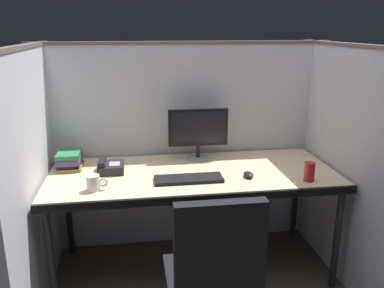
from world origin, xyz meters
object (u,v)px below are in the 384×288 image
Objects in this scene: computer_mouse at (248,175)px; desk_phone at (110,167)px; monitor_center at (198,130)px; soda_can at (309,172)px; book_stack at (70,160)px; coffee_mug at (94,183)px; keyboard_main at (189,179)px; desk at (193,179)px.

computer_mouse is 0.51× the size of desk_phone.
monitor_center is 0.83m from soda_can.
soda_can reaches higher than book_stack.
coffee_mug reaches higher than computer_mouse.
computer_mouse is 1.21m from book_stack.
keyboard_main is 3.41× the size of coffee_mug.
soda_can is at bearing -20.00° from desk.
coffee_mug reaches higher than desk_phone.
monitor_center is 1.00× the size of keyboard_main.
keyboard_main is 0.76m from soda_can.
book_stack reaches higher than keyboard_main.
book_stack is at bearing 155.45° from keyboard_main.
soda_can reaches higher than desk.
book_stack is at bearing -175.97° from monitor_center.
desk is 15.57× the size of soda_can.
desk_phone is at bearing -22.84° from book_stack.
keyboard_main is (-0.05, -0.14, 0.06)m from desk.
computer_mouse is 0.76× the size of coffee_mug.
desk is 0.86m from book_stack.
monitor_center is 2.26× the size of desk_phone.
coffee_mug is (-0.08, -0.31, 0.01)m from desk_phone.
monitor_center is 4.48× the size of computer_mouse.
soda_can is 1.59m from book_stack.
desk_phone is (-0.89, 0.23, 0.02)m from computer_mouse.
monitor_center is 0.92m from book_stack.
computer_mouse is 0.43× the size of book_stack.
soda_can is at bearing -8.83° from keyboard_main.
monitor_center is 3.52× the size of soda_can.
monitor_center is at bearing 139.34° from soda_can.
coffee_mug is at bearing -172.63° from keyboard_main.
monitor_center is at bearing 16.06° from desk_phone.
monitor_center reaches higher than coffee_mug.
computer_mouse reaches higher than keyboard_main.
desk is 8.59× the size of book_stack.
soda_can is (0.36, -0.12, 0.04)m from computer_mouse.
monitor_center is 1.94× the size of book_stack.
book_stack reaches higher than desk_phone.
book_stack is at bearing 114.65° from coffee_mug.
soda_can reaches higher than coffee_mug.
computer_mouse reaches higher than desk.
desk is 0.39m from monitor_center.
book_stack is 1.76× the size of coffee_mug.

